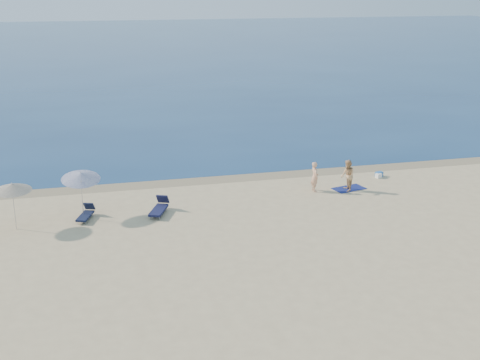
% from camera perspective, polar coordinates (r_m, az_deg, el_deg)
% --- Properties ---
extents(sea, '(240.00, 160.00, 0.01)m').
position_cam_1_polar(sea, '(115.00, -8.89, 12.46)').
color(sea, navy).
rests_on(sea, ground).
extents(wet_sand_strip, '(240.00, 1.60, 0.00)m').
position_cam_1_polar(wet_sand_strip, '(36.52, 2.16, 0.39)').
color(wet_sand_strip, '#847254').
rests_on(wet_sand_strip, ground).
extents(person_left, '(0.41, 0.62, 1.70)m').
position_cam_1_polar(person_left, '(33.87, 7.09, 0.33)').
color(person_left, '#E2A17F').
rests_on(person_left, ground).
extents(person_right, '(0.77, 0.94, 1.79)m').
position_cam_1_polar(person_right, '(34.14, 10.16, 0.40)').
color(person_right, tan).
rests_on(person_right, ground).
extents(beach_towel, '(1.99, 1.40, 0.03)m').
position_cam_1_polar(beach_towel, '(34.79, 10.30, -0.80)').
color(beach_towel, '#101752').
rests_on(beach_towel, ground).
extents(white_bag, '(0.36, 0.33, 0.27)m').
position_cam_1_polar(white_bag, '(37.05, 13.01, 0.40)').
color(white_bag, white).
rests_on(white_bag, ground).
extents(blue_cooler, '(0.49, 0.42, 0.30)m').
position_cam_1_polar(blue_cooler, '(37.29, 13.05, 0.54)').
color(blue_cooler, '#2161B3').
rests_on(blue_cooler, ground).
extents(umbrella_near, '(2.13, 2.15, 2.52)m').
position_cam_1_polar(umbrella_near, '(30.57, -14.87, 0.36)').
color(umbrella_near, silver).
rests_on(umbrella_near, ground).
extents(umbrella_far, '(2.24, 2.25, 2.36)m').
position_cam_1_polar(umbrella_far, '(30.03, -20.80, -0.64)').
color(umbrella_far, silver).
rests_on(umbrella_far, ground).
extents(lounger_left, '(0.98, 1.64, 0.69)m').
position_cam_1_polar(lounger_left, '(30.81, -14.41, -3.16)').
color(lounger_left, black).
rests_on(lounger_left, ground).
extents(lounger_right, '(1.26, 1.94, 0.81)m').
position_cam_1_polar(lounger_right, '(30.77, -7.66, -2.66)').
color(lounger_right, '#141738').
rests_on(lounger_right, ground).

